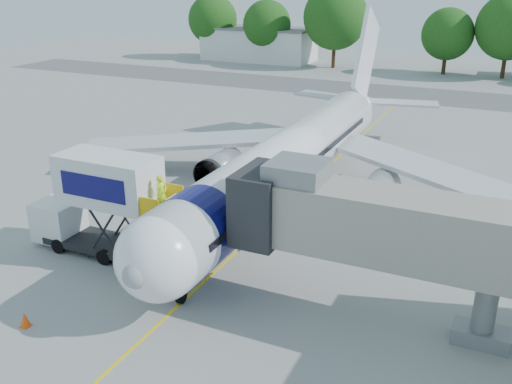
% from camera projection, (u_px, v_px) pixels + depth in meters
% --- Properties ---
extents(ground, '(160.00, 160.00, 0.00)m').
position_uv_depth(ground, '(266.00, 224.00, 33.81)').
color(ground, '#999996').
rests_on(ground, ground).
extents(guidance_line, '(0.15, 70.00, 0.01)m').
position_uv_depth(guidance_line, '(266.00, 224.00, 33.81)').
color(guidance_line, yellow).
rests_on(guidance_line, ground).
extents(taxiway_strip, '(120.00, 10.00, 0.01)m').
position_uv_depth(taxiway_strip, '(406.00, 94.00, 69.32)').
color(taxiway_strip, '#59595B').
rests_on(taxiway_strip, ground).
extents(aircraft, '(34.17, 37.73, 11.35)m').
position_uv_depth(aircraft, '(293.00, 157.00, 36.23)').
color(aircraft, white).
rests_on(aircraft, ground).
extents(jet_bridge, '(13.90, 3.20, 6.60)m').
position_uv_depth(jet_bridge, '(377.00, 226.00, 23.19)').
color(jet_bridge, gray).
rests_on(jet_bridge, ground).
extents(catering_hiloader, '(8.50, 2.44, 5.50)m').
position_uv_depth(catering_hiloader, '(101.00, 205.00, 29.35)').
color(catering_hiloader, black).
rests_on(catering_hiloader, ground).
extents(safety_cone_b, '(0.43, 0.43, 0.69)m').
position_uv_depth(safety_cone_b, '(25.00, 320.00, 23.96)').
color(safety_cone_b, '#FC500D').
rests_on(safety_cone_b, ground).
extents(outbuilding_left, '(18.40, 8.40, 5.30)m').
position_uv_depth(outbuilding_left, '(259.00, 44.00, 94.55)').
color(outbuilding_left, silver).
rests_on(outbuilding_left, ground).
extents(tree_a, '(8.19, 8.19, 10.44)m').
position_uv_depth(tree_a, '(213.00, 20.00, 95.67)').
color(tree_a, '#382314').
rests_on(tree_a, ground).
extents(tree_b, '(7.70, 7.70, 9.82)m').
position_uv_depth(tree_b, '(267.00, 25.00, 90.98)').
color(tree_b, '#382314').
rests_on(tree_b, ground).
extents(tree_c, '(9.68, 9.68, 12.34)m').
position_uv_depth(tree_c, '(335.00, 17.00, 85.40)').
color(tree_c, '#382314').
rests_on(tree_c, ground).
extents(tree_d, '(7.28, 7.28, 9.29)m').
position_uv_depth(tree_d, '(448.00, 34.00, 80.57)').
color(tree_d, '#382314').
rests_on(tree_d, ground).
extents(tree_e, '(8.98, 8.98, 11.45)m').
position_uv_depth(tree_e, '(510.00, 27.00, 77.00)').
color(tree_e, '#382314').
rests_on(tree_e, ground).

